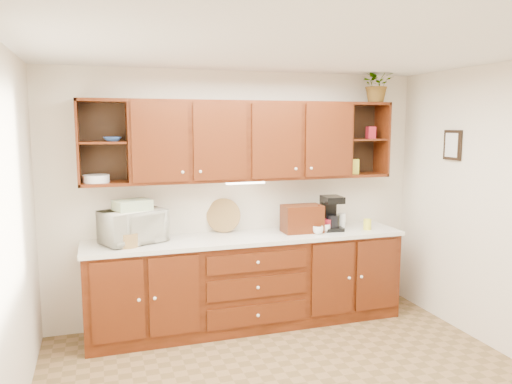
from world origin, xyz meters
TOP-DOWN VIEW (x-y plane):
  - ceiling at (0.00, 0.00)m, footprint 4.00×4.00m
  - back_wall at (0.00, 1.75)m, footprint 4.00×0.00m
  - left_wall at (-2.00, 0.00)m, footprint 0.00×3.50m
  - base_cabinets at (0.00, 1.45)m, footprint 3.20×0.60m
  - countertop at (0.00, 1.44)m, footprint 3.24×0.64m
  - upper_cabinets at (0.01, 1.59)m, footprint 3.20×0.33m
  - undercabinet_light at (0.00, 1.53)m, footprint 0.40×0.05m
  - framed_picture at (1.98, 0.90)m, footprint 0.03×0.24m
  - wicker_basket at (-1.19, 1.36)m, footprint 0.29×0.29m
  - microwave at (-1.13, 1.50)m, footprint 0.67×0.58m
  - towel_stack at (-1.13, 1.50)m, footprint 0.38×0.33m
  - wine_bottle at (-1.06, 1.46)m, footprint 0.09×0.09m
  - woven_tray at (-0.19, 1.69)m, footprint 0.37×0.22m
  - bread_box at (0.59, 1.44)m, footprint 0.41×0.27m
  - mug_tree at (0.74, 1.37)m, footprint 0.23×0.25m
  - canister_red at (0.85, 1.41)m, footprint 0.12×0.12m
  - canister_white at (1.06, 1.47)m, footprint 0.11×0.11m
  - canister_yellow at (1.30, 1.34)m, footprint 0.11×0.11m
  - coffee_maker at (0.93, 1.46)m, footprint 0.21×0.27m
  - bowl_stack at (-1.28, 1.55)m, footprint 0.18×0.18m
  - plate_stack at (-1.44, 1.58)m, footprint 0.31×0.31m
  - pantry_box_yellow at (1.26, 1.57)m, footprint 0.11×0.10m
  - pantry_box_red at (1.43, 1.55)m, footprint 0.09×0.08m
  - potted_plant at (1.48, 1.54)m, footprint 0.36×0.31m

SIDE VIEW (x-z plane):
  - base_cabinets at x=0.00m, z-range 0.00..0.90m
  - countertop at x=0.00m, z-range 0.90..0.94m
  - woven_tray at x=-0.19m, z-range 0.77..1.13m
  - mug_tree at x=0.74m, z-range 0.84..1.13m
  - canister_yellow at x=1.30m, z-range 0.94..1.05m
  - canister_red at x=0.85m, z-range 0.94..1.07m
  - wicker_basket at x=-1.19m, z-range 0.94..1.07m
  - canister_white at x=1.06m, z-range 0.94..1.11m
  - bread_box at x=0.59m, z-range 0.94..1.22m
  - microwave at x=-1.13m, z-range 0.94..1.25m
  - wine_bottle at x=-1.06m, z-range 0.94..1.27m
  - coffee_maker at x=0.93m, z-range 0.93..1.30m
  - back_wall at x=0.00m, z-range -0.70..3.30m
  - left_wall at x=-2.00m, z-range -0.45..3.05m
  - towel_stack at x=-1.13m, z-range 1.25..1.35m
  - undercabinet_light at x=0.00m, z-range 1.46..1.48m
  - plate_stack at x=-1.44m, z-range 1.52..1.59m
  - pantry_box_yellow at x=1.26m, z-range 1.52..1.68m
  - framed_picture at x=1.98m, z-range 1.70..2.00m
  - upper_cabinets at x=0.01m, z-range 1.49..2.29m
  - bowl_stack at x=-1.28m, z-range 1.90..1.94m
  - pantry_box_red at x=1.43m, z-range 1.90..2.03m
  - potted_plant at x=1.48m, z-range 2.29..2.68m
  - ceiling at x=0.00m, z-range 2.60..2.60m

